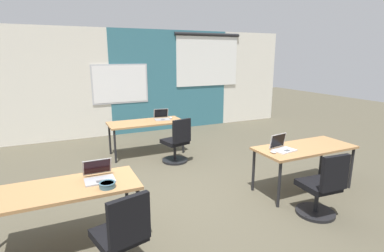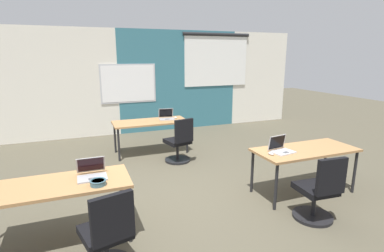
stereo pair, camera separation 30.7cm
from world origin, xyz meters
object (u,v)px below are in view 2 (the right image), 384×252
at_px(desk_far_center, 150,124).
at_px(chair_far_right, 179,144).
at_px(laptop_near_left_inner, 92,173).
at_px(snack_bowl, 98,182).
at_px(desk_near_left, 57,189).
at_px(chair_near_left_inner, 108,239).
at_px(chair_near_right_inner, 319,194).
at_px(desk_near_right, 305,153).
at_px(mouse_near_right_inner, 271,154).
at_px(laptop_far_right, 167,117).
at_px(mouse_far_right, 175,118).
at_px(laptop_near_right_inner, 281,149).

xyz_separation_m(desk_far_center, chair_far_right, (0.39, -0.79, -0.28)).
height_order(laptop_near_left_inner, snack_bowl, laptop_near_left_inner).
bearing_deg(desk_near_left, chair_near_left_inner, -58.42).
distance_m(desk_near_left, desk_far_center, 3.30).
xyz_separation_m(chair_near_right_inner, laptop_near_left_inner, (-2.71, 0.80, 0.39)).
relative_size(desk_near_right, chair_near_left_inner, 1.74).
xyz_separation_m(desk_near_left, mouse_near_right_inner, (2.84, -0.04, 0.08)).
height_order(chair_far_right, snack_bowl, chair_far_right).
relative_size(desk_near_right, laptop_far_right, 4.36).
bearing_deg(desk_near_left, desk_far_center, 57.99).
relative_size(desk_near_right, mouse_near_right_inner, 14.84).
bearing_deg(chair_near_right_inner, chair_far_right, -66.59).
relative_size(desk_near_right, chair_near_right_inner, 1.74).
height_order(chair_near_left_inner, mouse_far_right, chair_near_left_inner).
xyz_separation_m(mouse_far_right, chair_far_right, (-0.21, -0.87, -0.36)).
height_order(chair_near_left_inner, snack_bowl, chair_near_left_inner).
bearing_deg(laptop_near_right_inner, chair_near_left_inner, -173.05).
bearing_deg(chair_near_left_inner, mouse_far_right, -131.75).
bearing_deg(snack_bowl, chair_near_left_inner, -87.36).
bearing_deg(chair_near_right_inner, mouse_near_right_inner, -65.24).
bearing_deg(chair_far_right, desk_near_right, 110.80).
relative_size(laptop_near_right_inner, chair_near_right_inner, 0.40).
bearing_deg(laptop_near_right_inner, snack_bowl, 175.46).
bearing_deg(chair_far_right, mouse_near_right_inner, 95.42).
relative_size(desk_near_left, chair_far_right, 1.74).
bearing_deg(desk_near_right, mouse_near_right_inner, -176.31).
bearing_deg(mouse_near_right_inner, desk_near_left, 179.13).
xyz_separation_m(chair_near_left_inner, mouse_far_right, (1.89, 3.63, 0.36)).
xyz_separation_m(laptop_near_right_inner, laptop_far_right, (-0.92, 2.85, -0.00)).
distance_m(mouse_near_right_inner, laptop_far_right, 3.00).
height_order(desk_far_center, mouse_far_right, mouse_far_right).
distance_m(desk_far_center, laptop_far_right, 0.41).
relative_size(desk_near_right, mouse_far_right, 14.91).
xyz_separation_m(mouse_near_right_inner, chair_far_right, (-0.70, 2.05, -0.36)).
xyz_separation_m(mouse_near_right_inner, laptop_far_right, (-0.70, 2.92, 0.03)).
bearing_deg(desk_near_left, laptop_far_right, 53.35).
bearing_deg(desk_far_center, laptop_far_right, 10.80).
bearing_deg(laptop_near_right_inner, chair_far_right, 105.23).
relative_size(desk_far_center, mouse_near_right_inner, 14.84).
relative_size(chair_near_right_inner, laptop_far_right, 2.50).
distance_m(laptop_near_left_inner, laptop_far_right, 3.32).
bearing_deg(chair_far_right, laptop_near_left_inner, 34.70).
distance_m(laptop_near_right_inner, mouse_near_right_inner, 0.23).
bearing_deg(chair_near_left_inner, mouse_near_right_inner, -177.72).
height_order(mouse_near_right_inner, chair_near_left_inner, chair_near_left_inner).
bearing_deg(desk_far_center, chair_near_right_inner, -69.18).
bearing_deg(chair_far_right, chair_near_right_inner, 95.88).
distance_m(mouse_near_right_inner, laptop_near_left_inner, 2.45).
bearing_deg(chair_near_left_inner, laptop_near_left_inner, -98.90).
distance_m(laptop_near_right_inner, chair_near_left_inner, 2.74).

